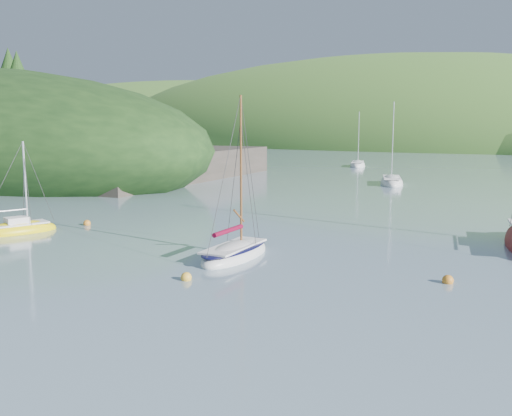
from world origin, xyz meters
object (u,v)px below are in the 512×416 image
Objects in this scene: distant_sloop_a at (392,183)px; distant_sloop_c at (358,165)px; sailboat_yellow at (19,230)px; daysailer_white at (235,253)px.

distant_sloop_c is (-14.62, 22.35, -0.01)m from distant_sloop_a.
distant_sloop_c is (-6.19, 63.43, 0.00)m from sailboat_yellow.
daysailer_white is 15.50m from sailboat_yellow.
distant_sloop_a is at bearing 92.88° from sailboat_yellow.
daysailer_white reaches higher than sailboat_yellow.
daysailer_white is at bearing -92.47° from distant_sloop_c.
sailboat_yellow is at bearing -178.90° from daysailer_white.
distant_sloop_a is at bearing -78.71° from distant_sloop_c.
distant_sloop_c is at bearing 98.97° from distant_sloop_a.
distant_sloop_a is 1.07× the size of distant_sloop_c.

